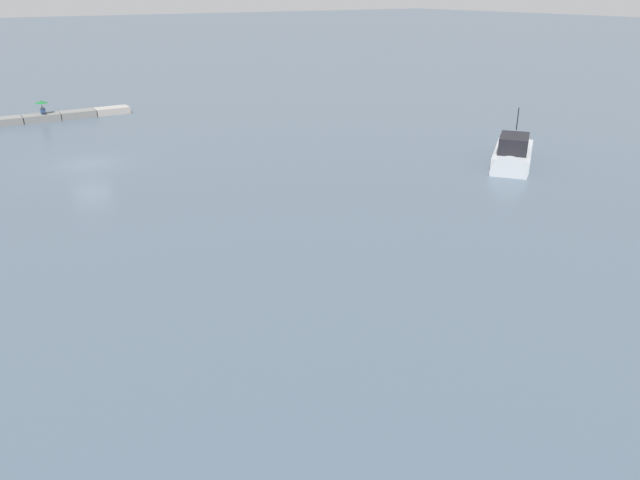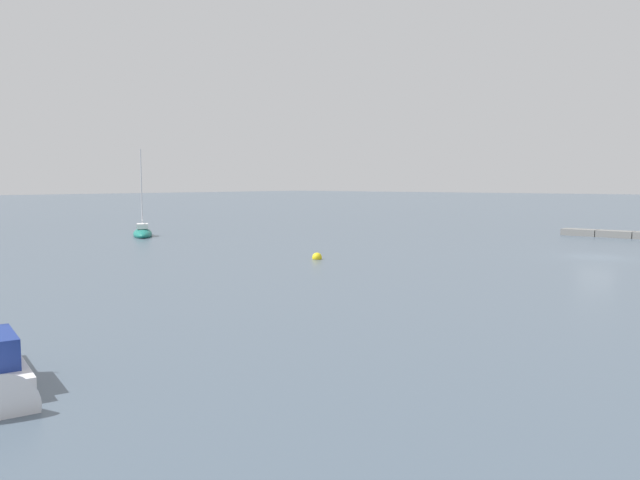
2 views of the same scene
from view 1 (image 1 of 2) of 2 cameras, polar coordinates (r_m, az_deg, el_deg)
name	(u,v)px [view 1 (image 1 of 2)]	position (r m, az deg, el deg)	size (l,w,h in m)	color
ground_plane	(88,164)	(46.07, -21.00, 6.70)	(500.00, 500.00, 0.00)	#475666
seawall_pier	(41,118)	(63.07, -24.77, 10.42)	(16.20, 1.75, 0.64)	gray
person_seated_blue_left	(43,111)	(62.92, -24.61, 10.96)	(0.44, 0.64, 0.73)	#1E2333
umbrella_open_green	(41,102)	(62.90, -24.77, 11.72)	(1.17, 1.17, 1.26)	black
motorboat_grey_far	(512,159)	(44.68, 17.60, 7.32)	(7.89, 6.87, 4.52)	#ADB2B7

